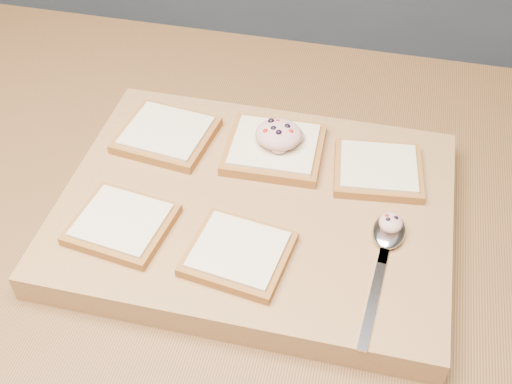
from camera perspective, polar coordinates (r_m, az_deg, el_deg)
island_counter at (r=1.24m, az=6.43°, el=-16.06°), size 2.00×0.80×0.90m
cutting_board at (r=0.84m, az=0.00°, el=-1.61°), size 0.50×0.38×0.04m
bread_far_left at (r=0.92m, az=-7.95°, el=5.10°), size 0.14×0.13×0.02m
bread_far_center at (r=0.88m, az=1.64°, el=3.90°), size 0.13×0.12×0.02m
bread_far_right at (r=0.87m, az=10.80°, el=1.98°), size 0.13×0.12×0.02m
bread_near_left at (r=0.80m, az=-11.84°, el=-2.76°), size 0.13×0.12×0.02m
bread_near_center at (r=0.76m, az=-1.56°, el=-5.44°), size 0.13×0.12×0.02m
tuna_salad_dollop at (r=0.87m, az=2.02°, el=5.17°), size 0.06×0.06×0.03m
spoon at (r=0.79m, az=11.56°, el=-4.19°), size 0.04×0.20×0.01m
spoon_salad at (r=0.79m, az=11.89°, el=-2.67°), size 0.03×0.03×0.02m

